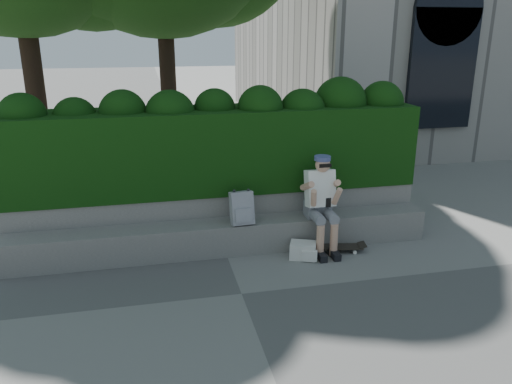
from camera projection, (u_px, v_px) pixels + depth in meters
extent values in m
plane|color=slate|center=(242.00, 294.00, 6.02)|extent=(80.00, 80.00, 0.00)
cube|color=gray|center=(225.00, 237.00, 7.11)|extent=(6.00, 0.45, 0.45)
cube|color=gray|center=(220.00, 216.00, 7.51)|extent=(6.00, 0.50, 0.75)
cube|color=black|center=(216.00, 149.00, 7.42)|extent=(6.00, 1.00, 1.20)
cylinder|color=black|center=(169.00, 99.00, 10.85)|extent=(0.34, 0.34, 3.22)
cylinder|color=black|center=(38.00, 109.00, 9.91)|extent=(0.37, 0.37, 3.08)
cube|color=slate|center=(317.00, 209.00, 7.24)|extent=(0.36, 0.26, 0.22)
cube|color=white|center=(320.00, 188.00, 7.07)|extent=(0.40, 0.32, 0.55)
sphere|color=tan|center=(323.00, 165.00, 6.90)|extent=(0.21, 0.21, 0.21)
cylinder|color=#464F80|center=(323.00, 158.00, 6.89)|extent=(0.23, 0.23, 0.06)
cube|color=black|center=(328.00, 203.00, 6.78)|extent=(0.07, 0.02, 0.13)
cylinder|color=tan|center=(320.00, 241.00, 6.91)|extent=(0.11, 0.11, 0.47)
cylinder|color=tan|center=(334.00, 240.00, 6.95)|extent=(0.11, 0.11, 0.47)
cube|color=black|center=(321.00, 256.00, 6.92)|extent=(0.10, 0.26, 0.10)
cube|color=black|center=(335.00, 255.00, 6.96)|extent=(0.10, 0.26, 0.10)
cube|color=black|center=(334.00, 247.00, 7.14)|extent=(0.84, 0.34, 0.02)
cylinder|color=silver|center=(315.00, 253.00, 7.06)|extent=(0.06, 0.04, 0.06)
cylinder|color=silver|center=(313.00, 248.00, 7.23)|extent=(0.06, 0.04, 0.06)
cylinder|color=silver|center=(355.00, 252.00, 7.09)|extent=(0.06, 0.04, 0.06)
cylinder|color=silver|center=(352.00, 247.00, 7.25)|extent=(0.06, 0.04, 0.06)
cube|color=#B5B6BA|center=(242.00, 208.00, 6.93)|extent=(0.33, 0.19, 0.46)
cube|color=silver|center=(303.00, 250.00, 6.94)|extent=(0.42, 0.36, 0.23)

